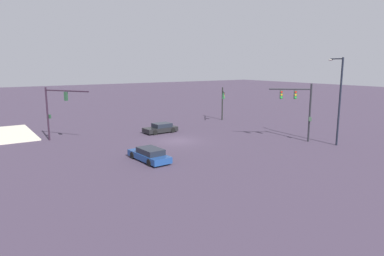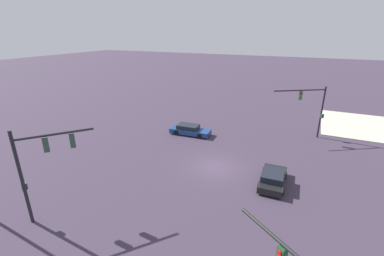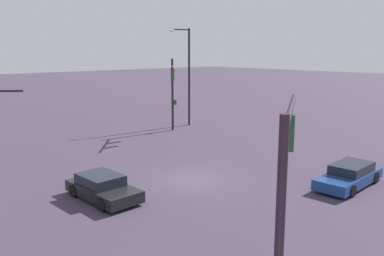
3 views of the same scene
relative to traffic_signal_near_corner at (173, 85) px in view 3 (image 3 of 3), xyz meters
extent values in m
plane|color=#3D3244|center=(11.21, -7.70, -4.28)|extent=(232.35, 232.35, 0.00)
cylinder|color=black|center=(-0.89, 0.70, -1.04)|extent=(0.21, 0.21, 6.48)
cylinder|color=black|center=(0.88, -0.74, 1.58)|extent=(3.64, 3.00, 0.16)
cube|color=#304637|center=(0.41, -0.35, 0.98)|extent=(0.41, 0.40, 0.95)
cylinder|color=red|center=(0.51, -0.23, 1.27)|extent=(0.19, 0.17, 0.20)
cylinder|color=orange|center=(0.51, -0.23, 0.97)|extent=(0.19, 0.17, 0.20)
cylinder|color=green|center=(0.51, -0.23, 0.67)|extent=(0.19, 0.17, 0.20)
cube|color=#304637|center=(1.59, -1.32, 0.98)|extent=(0.41, 0.40, 0.95)
cylinder|color=red|center=(1.69, -1.19, 1.27)|extent=(0.19, 0.17, 0.20)
cylinder|color=orange|center=(1.69, -1.19, 0.97)|extent=(0.19, 0.17, 0.20)
cylinder|color=green|center=(1.69, -1.19, 0.67)|extent=(0.19, 0.17, 0.20)
cube|color=#304637|center=(-0.74, 0.89, -1.70)|extent=(0.38, 0.38, 0.44)
cylinder|color=black|center=(21.58, -13.66, 1.45)|extent=(3.35, 5.15, 0.14)
cube|color=#1F3F29|center=(21.64, -13.76, 0.85)|extent=(0.39, 0.41, 0.95)
cylinder|color=red|center=(21.51, -13.85, 1.15)|extent=(0.16, 0.20, 0.20)
cylinder|color=orange|center=(21.51, -13.85, 0.85)|extent=(0.16, 0.20, 0.20)
cylinder|color=green|center=(21.51, -13.85, 0.55)|extent=(0.16, 0.20, 0.20)
cylinder|color=black|center=(-1.88, 3.59, 0.36)|extent=(0.20, 0.20, 9.27)
cylinder|color=black|center=(-2.10, 2.72, 4.84)|extent=(0.55, 1.76, 0.12)
ellipsoid|color=silver|center=(-2.32, 1.86, 4.74)|extent=(0.44, 0.65, 0.20)
cube|color=black|center=(10.52, -13.01, -3.84)|extent=(4.30, 2.07, 0.55)
cube|color=black|center=(10.26, -13.02, -3.32)|extent=(2.26, 1.76, 0.50)
cylinder|color=black|center=(11.79, -12.07, -3.96)|extent=(0.65, 0.25, 0.64)
cylinder|color=black|center=(11.86, -13.84, -3.96)|extent=(0.65, 0.25, 0.64)
cylinder|color=black|center=(9.17, -12.17, -3.96)|extent=(0.65, 0.25, 0.64)
cylinder|color=black|center=(9.25, -13.95, -3.96)|extent=(0.65, 0.25, 0.64)
cube|color=navy|center=(17.61, -2.16, -3.84)|extent=(2.10, 4.96, 0.55)
cube|color=black|center=(17.59, -1.86, -3.32)|extent=(1.74, 2.62, 0.50)
cylinder|color=black|center=(18.54, -3.61, -3.96)|extent=(0.26, 0.65, 0.64)
cylinder|color=black|center=(16.86, -3.71, -3.96)|extent=(0.26, 0.65, 0.64)
cylinder|color=black|center=(18.36, -0.60, -3.96)|extent=(0.26, 0.65, 0.64)
cylinder|color=black|center=(16.68, -0.70, -3.96)|extent=(0.26, 0.65, 0.64)
camera|label=1|loc=(31.08, 24.87, 4.25)|focal=32.25mm
camera|label=2|loc=(-9.27, -14.90, 7.66)|focal=24.58mm
camera|label=3|loc=(27.63, -22.51, 2.95)|focal=38.11mm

